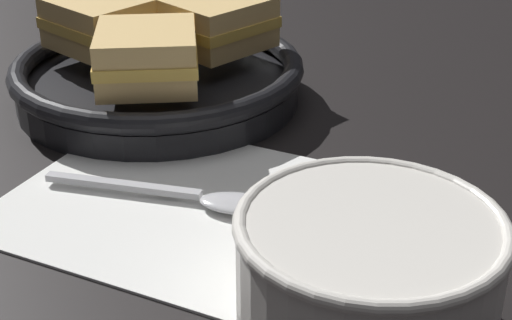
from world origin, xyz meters
TOP-DOWN VIEW (x-y plane):
  - ground_plane at (0.00, 0.00)m, footprint 4.00×4.00m
  - napkin at (-0.04, 0.00)m, footprint 0.27×0.24m
  - soup_bowl at (0.11, -0.10)m, footprint 0.14×0.14m
  - spoon at (-0.03, -0.00)m, footprint 0.17×0.03m
  - skillet at (-0.13, 0.17)m, footprint 0.31×0.32m
  - sandwich_near_left at (-0.19, 0.18)m, footprint 0.12×0.11m
  - sandwich_near_right at (-0.11, 0.11)m, footprint 0.11×0.11m
  - sandwich_far_left at (-0.09, 0.21)m, footprint 0.11×0.12m

SIDE VIEW (x-z plane):
  - ground_plane at x=0.00m, z-range 0.00..0.00m
  - napkin at x=-0.04m, z-range 0.00..0.00m
  - spoon at x=-0.03m, z-range 0.00..0.01m
  - skillet at x=-0.13m, z-range 0.00..0.04m
  - soup_bowl at x=0.11m, z-range 0.00..0.08m
  - sandwich_near_left at x=-0.19m, z-range 0.04..0.09m
  - sandwich_near_right at x=-0.11m, z-range 0.04..0.09m
  - sandwich_far_left at x=-0.09m, z-range 0.04..0.09m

